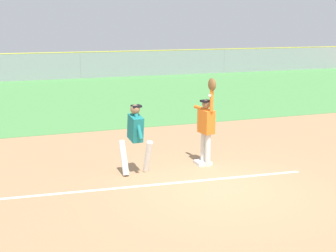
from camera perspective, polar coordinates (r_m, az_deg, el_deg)
ground_plane at (r=10.29m, az=6.77°, el=-7.80°), size 69.29×69.29×0.00m
outfield_grass at (r=22.98m, az=-8.15°, el=3.79°), size 40.93×14.75×0.01m
chalk_foul_line at (r=10.21m, az=-14.80°, el=-8.30°), size 11.97×0.98×0.01m
first_base at (r=11.93m, az=4.38°, el=-4.58°), size 0.38×0.38×0.08m
fielder at (r=11.58m, az=4.86°, el=0.41°), size 0.33×0.90×2.28m
runner at (r=10.90m, az=-4.09°, el=-1.04°), size 0.76×0.85×1.72m
baseball at (r=11.23m, az=5.25°, el=3.79°), size 0.07×0.07×0.07m
outfield_fence at (r=30.10m, az=-10.93°, el=7.50°), size 41.01×0.08×1.72m
parked_car_green at (r=33.39m, az=-18.65°, el=7.26°), size 4.58×2.49×1.25m
parked_car_white at (r=33.86m, az=-10.10°, el=7.81°), size 4.53×2.38×1.25m
parked_car_tan at (r=34.57m, az=-1.47°, el=8.11°), size 4.51×2.33×1.25m
parked_car_red at (r=36.37m, az=5.13°, el=8.30°), size 4.52×2.35×1.25m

